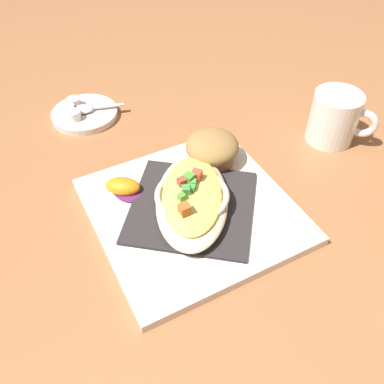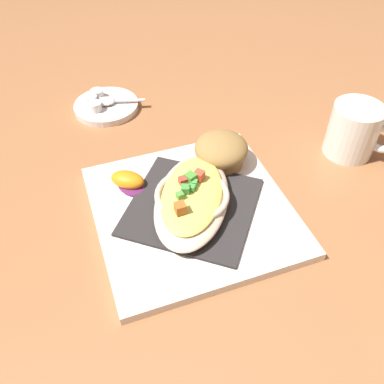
{
  "view_description": "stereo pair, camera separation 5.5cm",
  "coord_description": "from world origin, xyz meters",
  "px_view_note": "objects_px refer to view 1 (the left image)",
  "views": [
    {
      "loc": [
        -0.21,
        -0.32,
        0.43
      ],
      "look_at": [
        0.0,
        0.0,
        0.04
      ],
      "focal_mm": 38.82,
      "sensor_mm": 36.0,
      "label": 1
    },
    {
      "loc": [
        -0.17,
        -0.35,
        0.43
      ],
      "look_at": [
        0.0,
        0.0,
        0.04
      ],
      "focal_mm": 38.82,
      "sensor_mm": 36.0,
      "label": 2
    }
  ],
  "objects_px": {
    "orange_garnish": "(124,188)",
    "spoon": "(86,109)",
    "square_plate": "(192,211)",
    "muffin": "(212,149)",
    "creamer_cup_1": "(68,109)",
    "gratin_dish": "(192,197)",
    "coffee_mug": "(334,120)",
    "creamer_cup_0": "(74,102)",
    "creamer_saucer": "(85,114)",
    "creamer_cup_2": "(74,115)"
  },
  "relations": [
    {
      "from": "orange_garnish",
      "to": "spoon",
      "type": "distance_m",
      "value": 0.23
    },
    {
      "from": "spoon",
      "to": "square_plate",
      "type": "bearing_deg",
      "value": -84.76
    },
    {
      "from": "muffin",
      "to": "creamer_cup_1",
      "type": "relative_size",
      "value": 3.34
    },
    {
      "from": "square_plate",
      "to": "spoon",
      "type": "relative_size",
      "value": 2.9
    },
    {
      "from": "gratin_dish",
      "to": "coffee_mug",
      "type": "xyz_separation_m",
      "value": [
        0.29,
        0.01,
        0.0
      ]
    },
    {
      "from": "gratin_dish",
      "to": "creamer_cup_0",
      "type": "distance_m",
      "value": 0.33
    },
    {
      "from": "muffin",
      "to": "creamer_cup_0",
      "type": "bearing_deg",
      "value": 114.17
    },
    {
      "from": "creamer_cup_1",
      "to": "square_plate",
      "type": "bearing_deg",
      "value": -79.94
    },
    {
      "from": "creamer_cup_1",
      "to": "coffee_mug",
      "type": "bearing_deg",
      "value": -40.83
    },
    {
      "from": "orange_garnish",
      "to": "creamer_cup_0",
      "type": "relative_size",
      "value": 2.63
    },
    {
      "from": "muffin",
      "to": "orange_garnish",
      "type": "height_order",
      "value": "muffin"
    },
    {
      "from": "creamer_saucer",
      "to": "creamer_cup_1",
      "type": "bearing_deg",
      "value": 158.14
    },
    {
      "from": "creamer_saucer",
      "to": "square_plate",
      "type": "bearing_deg",
      "value": -84.15
    },
    {
      "from": "orange_garnish",
      "to": "creamer_cup_1",
      "type": "height_order",
      "value": "orange_garnish"
    },
    {
      "from": "creamer_cup_0",
      "to": "square_plate",
      "type": "bearing_deg",
      "value": -83.3
    },
    {
      "from": "muffin",
      "to": "creamer_saucer",
      "type": "bearing_deg",
      "value": 114.93
    },
    {
      "from": "coffee_mug",
      "to": "creamer_saucer",
      "type": "relative_size",
      "value": 0.86
    },
    {
      "from": "gratin_dish",
      "to": "square_plate",
      "type": "bearing_deg",
      "value": -12.33
    },
    {
      "from": "creamer_saucer",
      "to": "spoon",
      "type": "xyz_separation_m",
      "value": [
        0.0,
        -0.0,
        0.01
      ]
    },
    {
      "from": "gratin_dish",
      "to": "creamer_cup_1",
      "type": "distance_m",
      "value": 0.32
    },
    {
      "from": "square_plate",
      "to": "coffee_mug",
      "type": "relative_size",
      "value": 2.61
    },
    {
      "from": "creamer_cup_1",
      "to": "creamer_cup_0",
      "type": "bearing_deg",
      "value": 42.36
    },
    {
      "from": "spoon",
      "to": "creamer_cup_0",
      "type": "bearing_deg",
      "value": 112.28
    },
    {
      "from": "gratin_dish",
      "to": "orange_garnish",
      "type": "relative_size",
      "value": 3.24
    },
    {
      "from": "gratin_dish",
      "to": "orange_garnish",
      "type": "bearing_deg",
      "value": 129.5
    },
    {
      "from": "creamer_saucer",
      "to": "muffin",
      "type": "bearing_deg",
      "value": -65.07
    },
    {
      "from": "square_plate",
      "to": "creamer_saucer",
      "type": "distance_m",
      "value": 0.3
    },
    {
      "from": "creamer_saucer",
      "to": "creamer_cup_2",
      "type": "bearing_deg",
      "value": -150.29
    },
    {
      "from": "gratin_dish",
      "to": "muffin",
      "type": "relative_size",
      "value": 2.56
    },
    {
      "from": "spoon",
      "to": "creamer_saucer",
      "type": "bearing_deg",
      "value": 158.14
    },
    {
      "from": "muffin",
      "to": "orange_garnish",
      "type": "relative_size",
      "value": 1.27
    },
    {
      "from": "orange_garnish",
      "to": "creamer_cup_1",
      "type": "xyz_separation_m",
      "value": [
        0.01,
        0.23,
        -0.0
      ]
    },
    {
      "from": "muffin",
      "to": "square_plate",
      "type": "bearing_deg",
      "value": -140.62
    },
    {
      "from": "muffin",
      "to": "creamer_saucer",
      "type": "relative_size",
      "value": 0.69
    },
    {
      "from": "orange_garnish",
      "to": "creamer_cup_1",
      "type": "relative_size",
      "value": 2.63
    },
    {
      "from": "square_plate",
      "to": "spoon",
      "type": "bearing_deg",
      "value": 95.24
    },
    {
      "from": "creamer_saucer",
      "to": "creamer_cup_0",
      "type": "xyz_separation_m",
      "value": [
        -0.01,
        0.03,
        0.01
      ]
    },
    {
      "from": "spoon",
      "to": "creamer_cup_2",
      "type": "relative_size",
      "value": 3.76
    },
    {
      "from": "gratin_dish",
      "to": "creamer_saucer",
      "type": "xyz_separation_m",
      "value": [
        -0.03,
        0.3,
        -0.03
      ]
    },
    {
      "from": "creamer_cup_0",
      "to": "creamer_cup_2",
      "type": "distance_m",
      "value": 0.04
    },
    {
      "from": "coffee_mug",
      "to": "creamer_cup_2",
      "type": "relative_size",
      "value": 4.19
    },
    {
      "from": "creamer_cup_0",
      "to": "spoon",
      "type": "bearing_deg",
      "value": -67.72
    },
    {
      "from": "square_plate",
      "to": "coffee_mug",
      "type": "height_order",
      "value": "coffee_mug"
    },
    {
      "from": "coffee_mug",
      "to": "creamer_cup_2",
      "type": "bearing_deg",
      "value": 141.29
    },
    {
      "from": "square_plate",
      "to": "creamer_cup_1",
      "type": "xyz_separation_m",
      "value": [
        -0.06,
        0.31,
        0.01
      ]
    },
    {
      "from": "creamer_cup_1",
      "to": "orange_garnish",
      "type": "bearing_deg",
      "value": -92.15
    },
    {
      "from": "orange_garnish",
      "to": "creamer_saucer",
      "type": "distance_m",
      "value": 0.23
    },
    {
      "from": "creamer_cup_2",
      "to": "orange_garnish",
      "type": "bearing_deg",
      "value": -92.81
    },
    {
      "from": "muffin",
      "to": "creamer_cup_1",
      "type": "distance_m",
      "value": 0.28
    },
    {
      "from": "orange_garnish",
      "to": "coffee_mug",
      "type": "distance_m",
      "value": 0.36
    }
  ]
}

